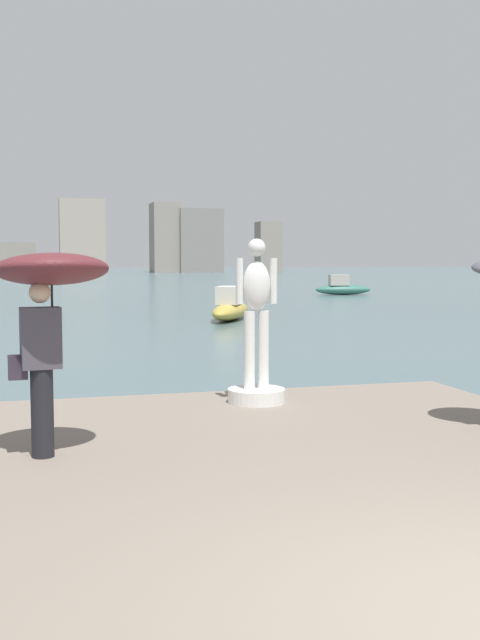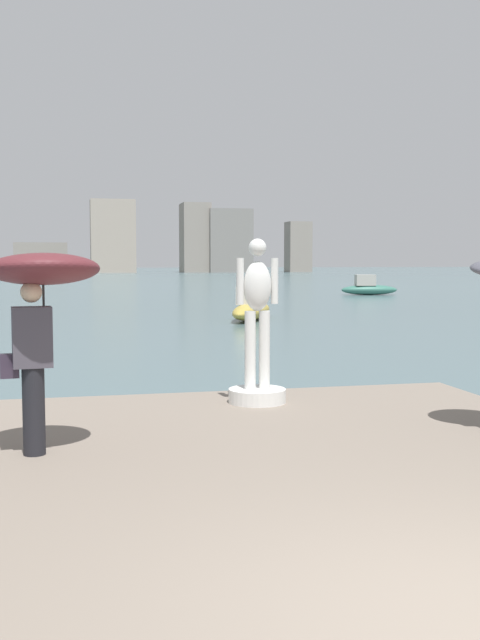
% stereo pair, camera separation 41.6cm
% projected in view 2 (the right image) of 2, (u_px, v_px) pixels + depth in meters
% --- Properties ---
extents(ground_plane, '(400.00, 400.00, 0.00)m').
position_uv_depth(ground_plane, '(108.00, 301.00, 42.80)').
color(ground_plane, '#4C666B').
extents(pier, '(7.05, 10.44, 0.40)m').
position_uv_depth(pier, '(351.00, 524.00, 6.08)').
color(pier, slate).
rests_on(pier, ground).
extents(statue_white_figure, '(0.78, 0.78, 2.23)m').
position_uv_depth(statue_white_figure, '(257.00, 345.00, 10.18)').
color(statue_white_figure, white).
rests_on(statue_white_figure, pier).
extents(onlooker_left, '(1.23, 1.25, 2.05)m').
position_uv_depth(onlooker_left, '(40.00, 290.00, 7.42)').
color(onlooker_left, black).
rests_on(onlooker_left, pier).
extents(boat_near, '(3.09, 4.90, 1.33)m').
position_uv_depth(boat_near, '(251.00, 308.00, 29.51)').
color(boat_near, '#B2993D').
rests_on(boat_near, ground).
extents(boat_far, '(3.93, 1.82, 1.37)m').
position_uv_depth(boat_far, '(368.00, 288.00, 50.62)').
color(boat_far, '#336B5B').
rests_on(boat_far, ground).
extents(distant_skyline, '(90.73, 13.24, 13.66)m').
position_uv_depth(distant_skyline, '(81.00, 245.00, 141.09)').
color(distant_skyline, gray).
rests_on(distant_skyline, ground).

